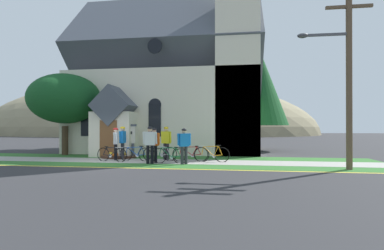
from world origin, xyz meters
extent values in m
plane|color=#2B2B2D|center=(0.00, 4.00, 0.00)|extent=(140.00, 140.00, 0.00)
cube|color=#99968E|center=(1.64, 1.22, 0.01)|extent=(32.00, 2.00, 0.01)
cube|color=#2D6628|center=(1.64, -0.50, 0.00)|extent=(32.00, 1.44, 0.01)
cube|color=#2D6628|center=(1.64, 3.22, 0.00)|extent=(24.00, 1.99, 0.01)
cube|color=yellow|center=(1.64, -1.37, 0.00)|extent=(28.00, 0.16, 0.01)
cube|color=beige|center=(1.64, 8.36, 2.66)|extent=(12.51, 8.28, 5.33)
cube|color=#4C515B|center=(1.64, 8.36, 7.15)|extent=(13.01, 8.43, 8.43)
cube|color=beige|center=(6.59, 5.53, 6.41)|extent=(2.62, 2.62, 12.83)
cube|color=beige|center=(-0.61, 3.42, 1.30)|extent=(2.40, 1.60, 2.60)
cube|color=#4C515B|center=(-0.61, 3.42, 2.95)|extent=(2.40, 1.80, 2.40)
cube|color=brown|center=(-0.61, 2.60, 1.05)|extent=(1.00, 0.06, 2.10)
cube|color=black|center=(-2.73, 4.19, 2.10)|extent=(0.76, 0.06, 1.90)
cone|color=black|center=(-2.73, 4.19, 3.05)|extent=(0.80, 0.06, 0.80)
cube|color=black|center=(1.64, 4.19, 2.10)|extent=(0.76, 0.06, 1.90)
cone|color=black|center=(1.64, 4.19, 3.05)|extent=(0.80, 0.06, 0.80)
cylinder|color=black|center=(1.64, 4.19, 6.60)|extent=(0.90, 0.06, 0.90)
cube|color=#474C56|center=(-0.71, 2.98, 0.40)|extent=(0.12, 0.12, 0.79)
cube|color=#474C56|center=(0.71, 2.95, 0.40)|extent=(0.12, 0.12, 0.79)
cube|color=silver|center=(0.00, 2.97, 1.28)|extent=(1.69, 0.11, 0.96)
cube|color=#474C56|center=(0.00, 2.97, 1.82)|extent=(1.81, 0.16, 0.12)
cube|color=black|center=(0.00, 2.92, 1.39)|extent=(1.35, 0.04, 0.16)
cylinder|color=#382319|center=(0.00, 2.69, 0.05)|extent=(2.00, 2.00, 0.10)
ellipsoid|color=gold|center=(0.34, 2.75, 0.22)|extent=(0.36, 0.36, 0.24)
ellipsoid|color=red|center=(-0.03, 3.09, 0.22)|extent=(0.36, 0.36, 0.24)
ellipsoid|color=gold|center=(-0.46, 2.68, 0.22)|extent=(0.36, 0.36, 0.24)
ellipsoid|color=orange|center=(-0.01, 2.14, 0.22)|extent=(0.36, 0.36, 0.24)
torus|color=black|center=(-0.12, 0.91, 0.33)|extent=(0.69, 0.16, 0.70)
torus|color=black|center=(0.86, 0.73, 0.33)|extent=(0.69, 0.16, 0.70)
cylinder|color=black|center=(0.53, 0.79, 0.48)|extent=(0.54, 0.13, 0.42)
cylinder|color=black|center=(0.42, 0.81, 0.69)|extent=(0.73, 0.16, 0.06)
cylinder|color=black|center=(0.17, 0.86, 0.49)|extent=(0.25, 0.08, 0.43)
cylinder|color=black|center=(0.08, 0.87, 0.31)|extent=(0.40, 0.11, 0.09)
cylinder|color=black|center=(-0.03, 0.89, 0.51)|extent=(0.21, 0.07, 0.38)
cylinder|color=black|center=(0.82, 0.74, 0.50)|extent=(0.12, 0.06, 0.35)
ellipsoid|color=black|center=(0.06, 0.88, 0.73)|extent=(0.25, 0.12, 0.05)
cylinder|color=silver|center=(0.78, 0.75, 0.69)|extent=(0.44, 0.10, 0.03)
cylinder|color=silver|center=(0.27, 0.84, 0.28)|extent=(0.18, 0.05, 0.18)
torus|color=black|center=(5.84, 1.35, 0.35)|extent=(0.75, 0.06, 0.75)
torus|color=black|center=(4.84, 1.32, 0.35)|extent=(0.75, 0.06, 0.75)
cylinder|color=orange|center=(5.18, 1.33, 0.53)|extent=(0.54, 0.05, 0.48)
cylinder|color=orange|center=(5.29, 1.33, 0.77)|extent=(0.74, 0.06, 0.06)
cylinder|color=orange|center=(5.55, 1.34, 0.54)|extent=(0.25, 0.04, 0.49)
cylinder|color=orange|center=(5.64, 1.34, 0.33)|extent=(0.41, 0.05, 0.09)
cylinder|color=orange|center=(5.75, 1.34, 0.57)|extent=(0.21, 0.04, 0.44)
cylinder|color=orange|center=(4.88, 1.32, 0.55)|extent=(0.12, 0.04, 0.41)
ellipsoid|color=black|center=(5.66, 1.34, 0.81)|extent=(0.24, 0.09, 0.05)
cylinder|color=silver|center=(4.92, 1.32, 0.77)|extent=(0.44, 0.04, 0.03)
cylinder|color=silver|center=(5.44, 1.33, 0.30)|extent=(0.18, 0.03, 0.18)
torus|color=black|center=(4.76, 1.56, 0.35)|extent=(0.73, 0.14, 0.74)
torus|color=black|center=(3.71, 1.41, 0.35)|extent=(0.73, 0.14, 0.74)
cylinder|color=#A51E19|center=(4.07, 1.46, 0.50)|extent=(0.57, 0.12, 0.43)
cylinder|color=#A51E19|center=(4.18, 1.48, 0.71)|extent=(0.79, 0.15, 0.06)
cylinder|color=#A51E19|center=(4.46, 1.52, 0.51)|extent=(0.27, 0.07, 0.45)
cylinder|color=#A51E19|center=(4.55, 1.53, 0.32)|extent=(0.43, 0.10, 0.09)
cylinder|color=#A51E19|center=(4.67, 1.55, 0.54)|extent=(0.23, 0.07, 0.39)
cylinder|color=#A51E19|center=(3.75, 1.42, 0.53)|extent=(0.12, 0.05, 0.36)
ellipsoid|color=black|center=(4.57, 1.54, 0.76)|extent=(0.25, 0.11, 0.05)
cylinder|color=silver|center=(3.79, 1.43, 0.72)|extent=(0.44, 0.09, 0.03)
cylinder|color=silver|center=(4.34, 1.50, 0.30)|extent=(0.18, 0.05, 0.18)
torus|color=black|center=(3.92, 0.43, 0.35)|extent=(0.73, 0.07, 0.73)
torus|color=black|center=(2.90, 0.49, 0.35)|extent=(0.73, 0.07, 0.73)
cylinder|color=#19723F|center=(3.24, 0.47, 0.51)|extent=(0.56, 0.06, 0.46)
cylinder|color=#19723F|center=(3.36, 0.46, 0.73)|extent=(0.76, 0.07, 0.04)
cylinder|color=#19723F|center=(3.62, 0.45, 0.51)|extent=(0.26, 0.05, 0.45)
cylinder|color=#19723F|center=(3.72, 0.45, 0.32)|extent=(0.42, 0.06, 0.09)
cylinder|color=#19723F|center=(3.83, 0.44, 0.54)|extent=(0.22, 0.05, 0.40)
cylinder|color=#19723F|center=(2.94, 0.49, 0.54)|extent=(0.12, 0.04, 0.39)
ellipsoid|color=black|center=(3.74, 0.44, 0.76)|extent=(0.24, 0.09, 0.05)
cylinder|color=silver|center=(2.98, 0.48, 0.75)|extent=(0.44, 0.05, 0.03)
cylinder|color=silver|center=(3.51, 0.46, 0.29)|extent=(0.18, 0.03, 0.18)
torus|color=black|center=(1.95, 1.24, 0.33)|extent=(0.70, 0.08, 0.70)
torus|color=black|center=(0.92, 1.30, 0.33)|extent=(0.70, 0.08, 0.70)
cylinder|color=#194CA5|center=(1.27, 1.28, 0.48)|extent=(0.56, 0.07, 0.42)
cylinder|color=#194CA5|center=(1.39, 1.27, 0.69)|extent=(0.77, 0.08, 0.08)
cylinder|color=#194CA5|center=(1.66, 1.25, 0.50)|extent=(0.26, 0.05, 0.45)
cylinder|color=#194CA5|center=(1.75, 1.25, 0.31)|extent=(0.42, 0.06, 0.09)
cylinder|color=#194CA5|center=(1.86, 1.24, 0.52)|extent=(0.22, 0.05, 0.40)
cylinder|color=#194CA5|center=(0.97, 1.29, 0.50)|extent=(0.12, 0.04, 0.35)
ellipsoid|color=black|center=(1.77, 1.25, 0.74)|extent=(0.24, 0.09, 0.05)
cylinder|color=silver|center=(1.01, 1.29, 0.69)|extent=(0.44, 0.05, 0.03)
cylinder|color=silver|center=(1.54, 1.26, 0.28)|extent=(0.18, 0.03, 0.18)
torus|color=black|center=(3.18, 1.54, 0.34)|extent=(0.71, 0.21, 0.72)
torus|color=black|center=(2.21, 1.29, 0.34)|extent=(0.71, 0.21, 0.72)
cylinder|color=#B7B7BC|center=(2.54, 1.37, 0.52)|extent=(0.53, 0.17, 0.48)
cylinder|color=#B7B7BC|center=(2.65, 1.40, 0.73)|extent=(0.72, 0.22, 0.07)
cylinder|color=#B7B7BC|center=(2.90, 1.46, 0.50)|extent=(0.25, 0.10, 0.44)
cylinder|color=#B7B7BC|center=(2.98, 1.49, 0.32)|extent=(0.40, 0.13, 0.09)
cylinder|color=#B7B7BC|center=(3.09, 1.51, 0.53)|extent=(0.21, 0.09, 0.38)
cylinder|color=#B7B7BC|center=(2.25, 1.30, 0.54)|extent=(0.12, 0.06, 0.41)
ellipsoid|color=black|center=(3.00, 1.49, 0.74)|extent=(0.25, 0.14, 0.05)
cylinder|color=silver|center=(2.29, 1.31, 0.76)|extent=(0.43, 0.14, 0.03)
cylinder|color=silver|center=(2.79, 1.44, 0.29)|extent=(0.18, 0.06, 0.18)
cylinder|color=black|center=(2.73, 0.47, 0.42)|extent=(0.15, 0.15, 0.83)
cylinder|color=black|center=(2.55, 0.51, 0.42)|extent=(0.15, 0.15, 0.83)
cube|color=#E55914|center=(2.64, 0.49, 1.14)|extent=(0.50, 0.31, 0.61)
sphere|color=beige|center=(2.64, 0.49, 1.55)|extent=(0.22, 0.22, 0.22)
ellipsoid|color=black|center=(2.64, 0.49, 1.61)|extent=(0.28, 0.32, 0.15)
cylinder|color=#E55914|center=(2.90, 0.38, 1.17)|extent=(0.09, 0.14, 0.55)
cylinder|color=#E55914|center=(2.37, 0.60, 1.17)|extent=(0.09, 0.19, 0.55)
cylinder|color=#2D2D33|center=(4.07, 0.16, 0.41)|extent=(0.15, 0.15, 0.82)
cylinder|color=#2D2D33|center=(4.23, 0.28, 0.41)|extent=(0.15, 0.15, 0.82)
cube|color=blue|center=(4.15, 0.22, 1.12)|extent=(0.49, 0.44, 0.60)
sphere|color=tan|center=(4.15, 0.22, 1.53)|extent=(0.21, 0.21, 0.21)
ellipsoid|color=black|center=(4.15, 0.22, 1.59)|extent=(0.34, 0.35, 0.15)
cylinder|color=blue|center=(3.90, 0.08, 1.15)|extent=(0.09, 0.14, 0.55)
cylinder|color=blue|center=(4.39, 0.36, 1.15)|extent=(0.09, 0.12, 0.54)
cylinder|color=black|center=(2.62, 0.20, 0.43)|extent=(0.15, 0.15, 0.87)
cylinder|color=black|center=(2.43, 0.16, 0.43)|extent=(0.15, 0.15, 0.87)
cube|color=silver|center=(2.53, 0.18, 1.18)|extent=(0.52, 0.29, 0.63)
sphere|color=tan|center=(2.53, 0.18, 1.61)|extent=(0.22, 0.22, 0.22)
ellipsoid|color=black|center=(2.53, 0.18, 1.67)|extent=(0.28, 0.32, 0.16)
cylinder|color=silver|center=(2.82, 0.19, 1.21)|extent=(0.09, 0.19, 0.58)
cylinder|color=silver|center=(2.23, 0.17, 1.21)|extent=(0.09, 0.18, 0.58)
cylinder|color=#2D2D33|center=(2.81, 1.95, 0.43)|extent=(0.15, 0.15, 0.86)
cylinder|color=#2D2D33|center=(2.97, 1.89, 0.43)|extent=(0.15, 0.15, 0.86)
cube|color=yellow|center=(2.89, 1.92, 1.18)|extent=(0.52, 0.35, 0.63)
sphere|color=beige|center=(2.89, 1.92, 1.60)|extent=(0.22, 0.22, 0.22)
ellipsoid|color=gold|center=(2.89, 1.92, 1.66)|extent=(0.31, 0.34, 0.16)
cylinder|color=yellow|center=(2.63, 2.06, 1.21)|extent=(0.09, 0.19, 0.57)
cylinder|color=yellow|center=(3.15, 1.79, 1.21)|extent=(0.09, 0.15, 0.57)
cylinder|color=black|center=(0.35, 1.33, 0.42)|extent=(0.15, 0.15, 0.83)
cylinder|color=black|center=(0.28, 1.55, 0.42)|extent=(0.15, 0.15, 0.83)
cube|color=silver|center=(0.32, 1.44, 1.13)|extent=(0.33, 0.51, 0.61)
sphere|color=beige|center=(0.32, 1.44, 1.55)|extent=(0.21, 0.21, 0.21)
ellipsoid|color=red|center=(0.32, 1.44, 1.60)|extent=(0.33, 0.30, 0.15)
cylinder|color=silver|center=(0.37, 1.15, 1.17)|extent=(0.09, 0.22, 0.55)
cylinder|color=silver|center=(0.27, 1.72, 1.17)|extent=(0.09, 0.09, 0.55)
cylinder|color=#2D2D33|center=(0.52, 1.83, 0.43)|extent=(0.15, 0.15, 0.87)
cylinder|color=#2D2D33|center=(0.52, 1.93, 0.43)|extent=(0.15, 0.15, 0.87)
cube|color=blue|center=(0.52, 1.88, 1.18)|extent=(0.21, 0.49, 0.63)
sphere|color=tan|center=(0.52, 1.88, 1.61)|extent=(0.22, 0.22, 0.22)
ellipsoid|color=gold|center=(0.52, 1.88, 1.67)|extent=(0.28, 0.24, 0.16)
cylinder|color=blue|center=(0.49, 1.59, 1.21)|extent=(0.09, 0.16, 0.58)
cylinder|color=blue|center=(0.55, 2.18, 1.21)|extent=(0.09, 0.13, 0.57)
cylinder|color=brown|center=(11.07, -0.49, 3.95)|extent=(0.24, 0.24, 7.91)
cube|color=brown|center=(11.07, -0.49, 6.61)|extent=(1.80, 0.12, 0.12)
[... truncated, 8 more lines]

